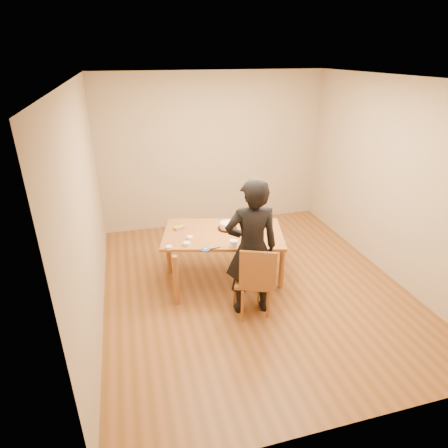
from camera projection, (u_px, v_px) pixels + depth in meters
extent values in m
cube|color=brown|center=(253.00, 285.00, 5.22)|extent=(4.00, 4.50, 0.00)
cube|color=silver|center=(260.00, 78.00, 4.09)|extent=(4.00, 4.50, 0.00)
cube|color=tan|center=(213.00, 152.00, 6.63)|extent=(4.00, 0.00, 2.70)
cube|color=tan|center=(87.00, 211.00, 4.18)|extent=(0.00, 4.50, 2.70)
cube|color=tan|center=(394.00, 181.00, 5.13)|extent=(0.00, 4.50, 2.70)
cube|color=brown|center=(223.00, 234.00, 5.05)|extent=(1.77, 1.32, 0.04)
cube|color=brown|center=(252.00, 281.00, 4.52)|extent=(0.50, 0.50, 0.04)
cylinder|color=red|center=(227.00, 228.00, 5.14)|extent=(0.26, 0.26, 0.02)
cylinder|color=white|center=(227.00, 225.00, 5.12)|extent=(0.21, 0.21, 0.07)
ellipsoid|color=white|center=(227.00, 222.00, 5.10)|extent=(0.20, 0.20, 0.03)
cylinder|color=white|center=(234.00, 243.00, 4.66)|extent=(0.10, 0.10, 0.09)
cylinder|color=#1848A2|center=(205.00, 250.00, 4.60)|extent=(0.11, 0.11, 0.01)
ellipsoid|color=white|center=(205.00, 249.00, 4.59)|extent=(0.04, 0.04, 0.02)
cylinder|color=white|center=(187.00, 244.00, 4.70)|extent=(0.09, 0.09, 0.04)
cylinder|color=white|center=(190.00, 238.00, 4.86)|extent=(0.08, 0.08, 0.04)
cylinder|color=white|center=(169.00, 247.00, 4.62)|extent=(0.08, 0.08, 0.04)
cube|color=#EE3898|center=(179.00, 229.00, 5.13)|extent=(0.15, 0.11, 0.02)
cube|color=green|center=(179.00, 227.00, 5.12)|extent=(0.14, 0.10, 0.02)
cube|color=black|center=(214.00, 249.00, 4.62)|extent=(0.16, 0.04, 0.01)
imported|color=black|center=(251.00, 249.00, 4.38)|extent=(0.67, 0.48, 1.74)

